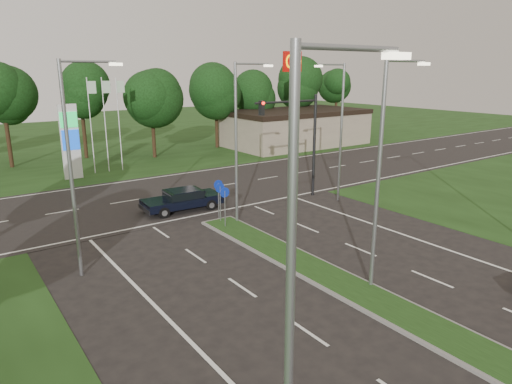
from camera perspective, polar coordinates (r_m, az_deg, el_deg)
ground at (r=16.24m, az=29.18°, el=-18.98°), size 160.00×160.00×0.00m
verge_far at (r=62.07m, az=-23.18°, el=5.86°), size 160.00×50.00×0.02m
cross_road at (r=32.95m, az=-11.17°, el=-0.37°), size 160.00×12.00×0.02m
median_kerb at (r=17.88m, az=17.37°, el=-14.17°), size 2.00×26.00×0.12m
commercial_building at (r=54.28m, az=4.94°, el=7.99°), size 16.00×9.00×4.00m
streetlight_median_near at (r=18.07m, az=15.55°, el=3.30°), size 2.53×0.22×9.00m
streetlight_median_far at (r=25.48m, az=-2.14°, el=7.11°), size 2.53×0.22×9.00m
streetlight_left_near at (r=7.67m, az=5.49°, el=-12.18°), size 2.53×0.22×9.00m
streetlight_left_far at (r=19.96m, az=-21.74°, el=3.85°), size 2.53×0.22×9.00m
streetlight_right_far at (r=30.42m, az=10.37°, el=8.17°), size 2.53×0.22×9.00m
traffic_signal at (r=30.82m, az=5.55°, el=7.63°), size 5.10×0.42×7.00m
median_signs at (r=25.97m, az=-4.40°, el=-0.36°), size 1.16×1.76×2.38m
gas_pylon at (r=39.59m, az=-21.93°, el=6.12°), size 5.80×1.26×8.00m
mcdonalds_sign at (r=48.22m, az=4.54°, el=14.26°), size 2.20×0.47×10.40m
treeline_far at (r=46.90m, az=-19.76°, el=12.02°), size 6.00×6.00×9.90m
navy_sedan at (r=28.98m, az=-9.18°, el=-0.91°), size 4.98×2.28×1.34m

